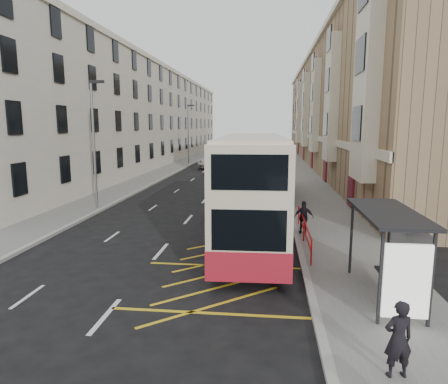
# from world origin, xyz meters

# --- Properties ---
(ground) EXTENTS (200.00, 200.00, 0.00)m
(ground) POSITION_xyz_m (0.00, 0.00, 0.00)
(ground) COLOR black
(ground) RESTS_ON ground
(pavement_right) EXTENTS (4.00, 120.00, 0.15)m
(pavement_right) POSITION_xyz_m (8.00, 30.00, 0.07)
(pavement_right) COLOR slate
(pavement_right) RESTS_ON ground
(pavement_left) EXTENTS (3.00, 120.00, 0.15)m
(pavement_left) POSITION_xyz_m (-7.50, 30.00, 0.07)
(pavement_left) COLOR slate
(pavement_left) RESTS_ON ground
(kerb_right) EXTENTS (0.25, 120.00, 0.15)m
(kerb_right) POSITION_xyz_m (6.00, 30.00, 0.07)
(kerb_right) COLOR #999893
(kerb_right) RESTS_ON ground
(kerb_left) EXTENTS (0.25, 120.00, 0.15)m
(kerb_left) POSITION_xyz_m (-6.00, 30.00, 0.07)
(kerb_left) COLOR #999893
(kerb_left) RESTS_ON ground
(road_markings) EXTENTS (10.00, 110.00, 0.01)m
(road_markings) POSITION_xyz_m (0.00, 45.00, 0.01)
(road_markings) COLOR silver
(road_markings) RESTS_ON ground
(terrace_right) EXTENTS (10.75, 79.00, 15.25)m
(terrace_right) POSITION_xyz_m (14.88, 45.38, 7.52)
(terrace_right) COLOR #9A7D59
(terrace_right) RESTS_ON ground
(terrace_left) EXTENTS (9.18, 79.00, 13.25)m
(terrace_left) POSITION_xyz_m (-13.43, 45.50, 6.52)
(terrace_left) COLOR beige
(terrace_left) RESTS_ON ground
(bus_shelter) EXTENTS (1.65, 4.25, 2.70)m
(bus_shelter) POSITION_xyz_m (8.34, -0.39, 2.14)
(bus_shelter) COLOR black
(bus_shelter) RESTS_ON pavement_right
(guard_railing) EXTENTS (0.06, 6.56, 1.01)m
(guard_railing) POSITION_xyz_m (6.25, 5.75, 0.86)
(guard_railing) COLOR red
(guard_railing) RESTS_ON pavement_right
(street_lamp_near) EXTENTS (0.93, 0.18, 8.00)m
(street_lamp_near) POSITION_xyz_m (-6.35, 12.00, 4.64)
(street_lamp_near) COLOR slate
(street_lamp_near) RESTS_ON pavement_left
(street_lamp_far) EXTENTS (0.93, 0.18, 8.00)m
(street_lamp_far) POSITION_xyz_m (-6.35, 42.00, 4.64)
(street_lamp_far) COLOR slate
(street_lamp_far) RESTS_ON pavement_left
(double_decker_front) EXTENTS (3.16, 12.40, 4.92)m
(double_decker_front) POSITION_xyz_m (3.83, 6.13, 2.50)
(double_decker_front) COLOR beige
(double_decker_front) RESTS_ON ground
(double_decker_rear) EXTENTS (2.75, 10.88, 4.32)m
(double_decker_rear) POSITION_xyz_m (4.56, 18.27, 2.20)
(double_decker_rear) COLOR beige
(double_decker_rear) RESTS_ON ground
(pedestrian_near) EXTENTS (0.69, 0.52, 1.69)m
(pedestrian_near) POSITION_xyz_m (7.34, -4.19, 1.00)
(pedestrian_near) COLOR black
(pedestrian_near) RESTS_ON pavement_right
(pedestrian_mid) EXTENTS (0.94, 0.87, 1.55)m
(pedestrian_mid) POSITION_xyz_m (8.10, -1.13, 0.92)
(pedestrian_mid) COLOR black
(pedestrian_mid) RESTS_ON pavement_right
(pedestrian_far) EXTENTS (0.95, 0.41, 1.62)m
(pedestrian_far) POSITION_xyz_m (6.35, 7.09, 0.96)
(pedestrian_far) COLOR black
(pedestrian_far) RESTS_ON pavement_right
(white_van) EXTENTS (3.17, 6.15, 1.66)m
(white_van) POSITION_xyz_m (-2.67, 38.74, 0.83)
(white_van) COLOR silver
(white_van) RESTS_ON ground
(car_silver) EXTENTS (2.20, 4.23, 1.37)m
(car_silver) POSITION_xyz_m (-3.75, 54.89, 0.69)
(car_silver) COLOR #B3B6BB
(car_silver) RESTS_ON ground
(car_dark) EXTENTS (2.87, 4.54, 1.41)m
(car_dark) POSITION_xyz_m (-5.20, 69.15, 0.71)
(car_dark) COLOR black
(car_dark) RESTS_ON ground
(car_red) EXTENTS (3.02, 5.62, 1.55)m
(car_red) POSITION_xyz_m (4.95, 63.12, 0.77)
(car_red) COLOR maroon
(car_red) RESTS_ON ground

